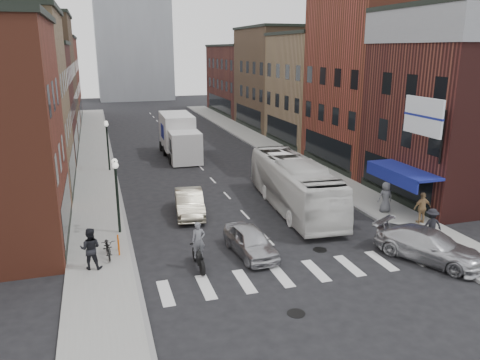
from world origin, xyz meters
The scene contains 30 objects.
ground centered at (0.00, 0.00, 0.00)m, with size 160.00×160.00×0.00m, color black.
sidewalk_left centered at (-8.50, 22.00, 0.07)m, with size 3.00×74.00×0.15m, color gray.
sidewalk_right centered at (8.50, 22.00, 0.07)m, with size 3.00×74.00×0.15m, color gray.
curb_left centered at (-7.00, 22.00, 0.00)m, with size 0.20×74.00×0.16m, color gray.
curb_right centered at (7.00, 22.00, 0.00)m, with size 0.20×74.00×0.16m, color gray.
crosswalk_stripes centered at (0.00, -3.00, 0.00)m, with size 12.00×2.20×0.01m, color silver.
bldg_left_mid_b centered at (-14.99, 24.00, 5.15)m, with size 10.30×10.20×10.30m.
bldg_left_far_a centered at (-14.99, 35.00, 6.65)m, with size 10.30×12.20×13.30m.
bldg_left_far_b centered at (-14.99, 49.00, 5.65)m, with size 10.30×16.20×11.30m.
bldg_right_corner centered at (14.99, 4.50, 6.15)m, with size 10.30×9.20×12.30m.
bldg_right_mid_a centered at (15.00, 14.00, 7.15)m, with size 10.30×10.20×14.30m.
bldg_right_mid_b centered at (14.99, 24.00, 5.65)m, with size 10.30×10.20×11.30m.
bldg_right_far_a centered at (14.99, 35.00, 6.15)m, with size 10.30×12.20×12.30m.
bldg_right_far_b centered at (14.99, 49.00, 5.15)m, with size 10.30×16.20×10.30m.
awning_blue centered at (8.93, 2.50, 2.63)m, with size 1.80×5.00×0.78m.
billboard_sign centered at (8.59, 0.50, 6.13)m, with size 1.52×3.00×3.70m.
streetlamp_near centered at (-7.40, 4.00, 2.91)m, with size 0.32×1.22×4.11m.
streetlamp_far centered at (-7.40, 18.00, 2.91)m, with size 0.32×1.22×4.11m.
bike_rack centered at (-7.60, 1.30, 0.55)m, with size 0.08×0.68×0.80m.
box_truck centered at (-0.97, 21.73, 1.89)m, with size 2.85×8.85×3.82m.
motorcycle_rider centered at (-4.19, -1.18, 1.05)m, with size 0.63×2.19×2.24m.
transit_bus centered at (3.25, 5.19, 1.56)m, with size 2.63×11.23×3.13m, color silver.
sedan_left_near centered at (-1.48, -0.46, 0.69)m, with size 1.63×4.05×1.38m, color #B1B1B6.
sedan_left_far centered at (-3.19, 6.00, 0.75)m, with size 1.58×4.54×1.50m, color #BCB398.
curb_car centered at (6.35, -3.55, 0.74)m, with size 2.07×5.09×1.48m, color #B4B5B9.
parked_bicycle centered at (-8.10, 1.03, 0.62)m, with size 0.63×1.80×0.94m, color black.
ped_left_solo centered at (-8.85, -0.07, 1.11)m, with size 0.93×0.54×1.92m, color black.
ped_right_a centered at (7.71, -1.98, 1.03)m, with size 1.13×0.56×1.76m, color black.
ped_right_b centered at (8.98, 0.36, 1.06)m, with size 1.06×0.53×1.81m, color #9B794F.
ped_right_c centered at (8.10, 2.60, 1.08)m, with size 0.91×0.59×1.85m, color #4F5056.
Camera 1 is at (-8.17, -20.33, 9.66)m, focal length 35.00 mm.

